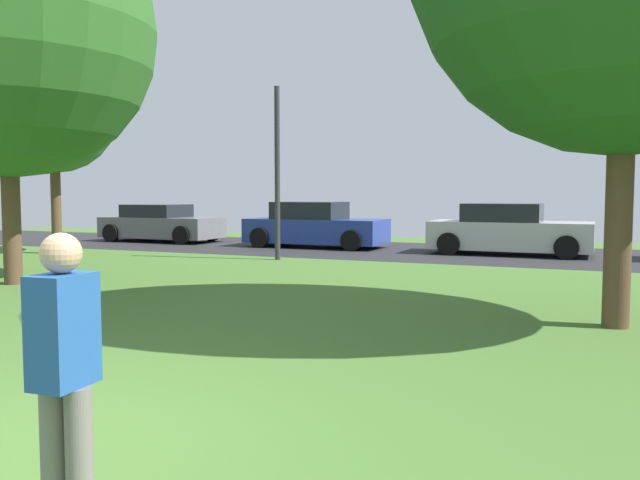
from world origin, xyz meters
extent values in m
cube|color=#28282B|center=(0.00, 16.00, 0.00)|extent=(44.00, 6.40, 0.01)
cylinder|color=brown|center=(-6.76, 6.12, 1.34)|extent=(0.34, 0.34, 2.67)
sphere|color=#2D6023|center=(-6.76, 6.12, 4.84)|extent=(5.60, 5.60, 5.60)
cylinder|color=brown|center=(3.84, 6.28, 1.52)|extent=(0.34, 0.34, 3.05)
cylinder|color=brown|center=(-10.79, 11.22, 1.47)|extent=(0.28, 0.28, 2.95)
sphere|color=#38702D|center=(-10.79, 11.22, 4.10)|extent=(3.55, 3.55, 3.55)
cylinder|color=slate|center=(1.04, -0.52, 0.39)|extent=(0.14, 0.14, 0.77)
cylinder|color=slate|center=(1.20, -0.50, 0.39)|extent=(0.14, 0.14, 0.77)
cube|color=#23519E|center=(1.12, -0.51, 1.06)|extent=(0.24, 0.33, 0.58)
sphere|color=tan|center=(1.12, -0.51, 1.46)|extent=(0.21, 0.21, 0.21)
cube|color=slate|center=(-10.87, 16.23, 0.51)|extent=(4.29, 1.85, 0.73)
cube|color=black|center=(-11.08, 16.23, 1.11)|extent=(2.06, 1.63, 0.45)
cylinder|color=black|center=(-9.36, 17.16, 0.32)|extent=(0.64, 0.22, 0.64)
cylinder|color=black|center=(-9.36, 15.30, 0.32)|extent=(0.64, 0.22, 0.64)
cylinder|color=black|center=(-12.37, 17.16, 0.32)|extent=(0.64, 0.22, 0.64)
cylinder|color=black|center=(-12.37, 15.30, 0.32)|extent=(0.64, 0.22, 0.64)
cube|color=#233893|center=(-4.80, 16.21, 0.53)|extent=(4.46, 1.85, 0.77)
cube|color=black|center=(-5.02, 16.21, 1.19)|extent=(2.14, 1.62, 0.54)
cylinder|color=black|center=(-3.23, 17.13, 0.32)|extent=(0.64, 0.22, 0.64)
cylinder|color=black|center=(-3.23, 15.28, 0.32)|extent=(0.64, 0.22, 0.64)
cylinder|color=black|center=(-6.36, 17.13, 0.32)|extent=(0.64, 0.22, 0.64)
cylinder|color=black|center=(-6.36, 15.28, 0.32)|extent=(0.64, 0.22, 0.64)
cube|color=#B7B7BC|center=(1.27, 16.09, 0.55)|extent=(4.43, 1.84, 0.79)
cube|color=black|center=(1.05, 16.09, 1.20)|extent=(2.13, 1.62, 0.51)
cylinder|color=black|center=(2.83, 17.01, 0.32)|extent=(0.64, 0.22, 0.64)
cylinder|color=black|center=(2.83, 15.17, 0.32)|extent=(0.64, 0.22, 0.64)
cylinder|color=black|center=(-0.28, 17.01, 0.32)|extent=(0.64, 0.22, 0.64)
cylinder|color=black|center=(-0.28, 15.17, 0.32)|extent=(0.64, 0.22, 0.64)
cylinder|color=#2D2D33|center=(-4.15, 12.20, 2.25)|extent=(0.14, 0.14, 4.50)
camera|label=1|loc=(3.62, -3.00, 1.76)|focal=36.58mm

